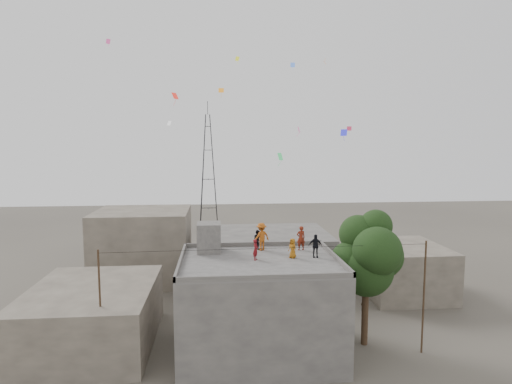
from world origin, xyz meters
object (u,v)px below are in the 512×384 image
person_red_adult (301,238)px  tree (369,256)px  person_dark_adult (315,246)px  stair_head_box (209,237)px  transmission_tower (208,173)px

person_red_adult → tree: bearing=144.5°
person_red_adult → person_dark_adult: 2.07m
stair_head_box → transmission_tower: bearing=91.2°
tree → person_red_adult: size_ratio=5.35×
stair_head_box → person_red_adult: (6.37, -0.13, -0.15)m
tree → person_dark_adult: size_ratio=5.94×
person_red_adult → stair_head_box: bearing=-12.7°
tree → person_red_adult: bearing=156.0°
person_red_adult → person_dark_adult: bearing=94.4°
person_dark_adult → stair_head_box: bearing=167.1°
stair_head_box → person_dark_adult: size_ratio=1.30×
stair_head_box → person_red_adult: 6.37m
person_dark_adult → person_red_adult: bearing=110.0°
tree → person_dark_adult: 3.72m
transmission_tower → person_red_adult: transmission_tower is taller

